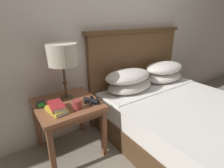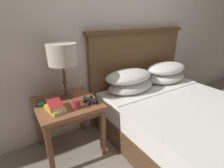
# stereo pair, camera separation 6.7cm
# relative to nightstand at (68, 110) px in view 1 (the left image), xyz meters

# --- Properties ---
(wall_back) EXTENTS (8.00, 0.06, 2.60)m
(wall_back) POSITION_rel_nightstand_xyz_m (0.62, 0.32, 0.81)
(wall_back) COLOR silver
(wall_back) RESTS_ON ground_plane
(nightstand) EXTENTS (0.58, 0.58, 0.56)m
(nightstand) POSITION_rel_nightstand_xyz_m (0.00, 0.00, 0.00)
(nightstand) COLOR brown
(nightstand) RESTS_ON ground_plane
(bed) EXTENTS (1.51, 2.01, 1.19)m
(bed) POSITION_rel_nightstand_xyz_m (1.09, -0.61, -0.19)
(bed) COLOR #4E3520
(bed) RESTS_ON ground_plane
(table_lamp) EXTENTS (0.28, 0.28, 0.55)m
(table_lamp) POSITION_rel_nightstand_xyz_m (0.04, 0.10, 0.51)
(table_lamp) COLOR #4C3823
(table_lamp) RESTS_ON nightstand
(book_on_nightstand) EXTENTS (0.15, 0.23, 0.04)m
(book_on_nightstand) POSITION_rel_nightstand_xyz_m (-0.14, -0.11, 0.09)
(book_on_nightstand) COLOR silver
(book_on_nightstand) RESTS_ON nightstand
(book_stacked_on_top) EXTENTS (0.12, 0.21, 0.04)m
(book_stacked_on_top) POSITION_rel_nightstand_xyz_m (-0.13, -0.10, 0.13)
(book_stacked_on_top) COLOR silver
(book_stacked_on_top) RESTS_ON book_on_nightstand
(binoculars_pair) EXTENTS (0.16, 0.16, 0.05)m
(binoculars_pair) POSITION_rel_nightstand_xyz_m (0.20, -0.13, 0.10)
(binoculars_pair) COLOR black
(binoculars_pair) RESTS_ON nightstand
(coffee_mug) EXTENTS (0.10, 0.08, 0.08)m
(coffee_mug) POSITION_rel_nightstand_xyz_m (0.04, -0.17, 0.12)
(coffee_mug) COLOR #993333
(coffee_mug) RESTS_ON nightstand
(alarm_clock) EXTENTS (0.07, 0.05, 0.06)m
(alarm_clock) POSITION_rel_nightstand_xyz_m (-0.23, 0.05, 0.11)
(alarm_clock) COLOR black
(alarm_clock) RESTS_ON nightstand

